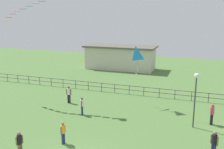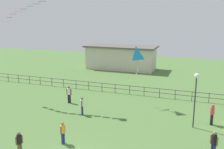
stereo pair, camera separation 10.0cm
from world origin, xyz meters
The scene contains 10 objects.
lamppost centered at (6.29, 7.65, 3.07)m, with size 0.36×0.36×4.19m.
person_0 centered at (-3.31, -0.07, 0.90)m, with size 0.29×0.44×1.57m.
person_1 centered at (-5.17, 9.36, 0.96)m, with size 0.50×0.31×1.67m.
person_2 centered at (7.59, 8.64, 0.97)m, with size 0.31×0.47×1.69m.
person_4 centered at (-1.62, 2.11, 0.88)m, with size 0.28×0.46×1.53m.
person_5 centered at (7.63, 3.67, 0.97)m, with size 0.45×0.31×1.68m.
person_6 centered at (-2.67, 7.07, 0.89)m, with size 0.29×0.46×1.55m.
kite_2 centered at (0.69, 11.62, 4.73)m, with size 1.04×1.06×2.62m.
waterfront_railing centered at (-0.39, 14.00, 0.63)m, with size 36.04×0.06×0.95m.
pavilion_building centered at (-5.38, 26.00, 1.81)m, with size 10.78×4.46×3.58m.
Camera 2 is at (6.76, -11.62, 8.42)m, focal length 41.99 mm.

